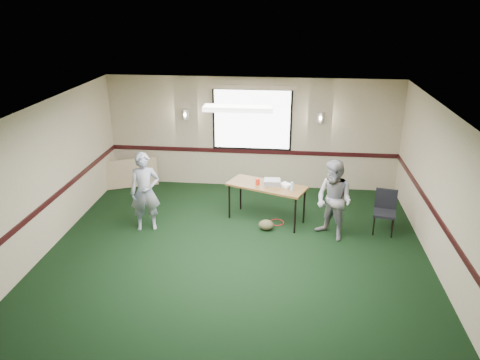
# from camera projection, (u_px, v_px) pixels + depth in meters

# --- Properties ---
(ground) EXTENTS (8.00, 8.00, 0.00)m
(ground) POSITION_uv_depth(u_px,v_px,m) (232.00, 272.00, 8.07)
(ground) COLOR black
(ground) RESTS_ON ground
(room_shell) EXTENTS (8.00, 8.02, 8.00)m
(room_shell) POSITION_uv_depth(u_px,v_px,m) (244.00, 148.00, 9.46)
(room_shell) COLOR tan
(room_shell) RESTS_ON ground
(folding_table) EXTENTS (1.74, 1.19, 0.81)m
(folding_table) POSITION_uv_depth(u_px,v_px,m) (267.00, 188.00, 9.66)
(folding_table) COLOR brown
(folding_table) RESTS_ON ground
(projector) EXTENTS (0.34, 0.28, 0.11)m
(projector) POSITION_uv_depth(u_px,v_px,m) (272.00, 182.00, 9.64)
(projector) COLOR gray
(projector) RESTS_ON folding_table
(game_console) EXTENTS (0.28, 0.28, 0.05)m
(game_console) POSITION_uv_depth(u_px,v_px,m) (286.00, 185.00, 9.57)
(game_console) COLOR white
(game_console) RESTS_ON folding_table
(red_cup) EXTENTS (0.09, 0.09, 0.13)m
(red_cup) POSITION_uv_depth(u_px,v_px,m) (258.00, 182.00, 9.63)
(red_cup) COLOR red
(red_cup) RESTS_ON folding_table
(water_bottle) EXTENTS (0.05, 0.05, 0.18)m
(water_bottle) POSITION_uv_depth(u_px,v_px,m) (292.00, 186.00, 9.34)
(water_bottle) COLOR #8DD0E8
(water_bottle) RESTS_ON folding_table
(duffel_bag) EXTENTS (0.34, 0.28, 0.22)m
(duffel_bag) POSITION_uv_depth(u_px,v_px,m) (266.00, 225.00, 9.49)
(duffel_bag) COLOR #454327
(duffel_bag) RESTS_ON ground
(cable_coil) EXTENTS (0.40, 0.40, 0.02)m
(cable_coil) POSITION_uv_depth(u_px,v_px,m) (277.00, 222.00, 9.82)
(cable_coil) COLOR red
(cable_coil) RESTS_ON ground
(folded_table) EXTENTS (1.33, 0.73, 0.70)m
(folded_table) POSITION_uv_depth(u_px,v_px,m) (130.00, 173.00, 11.57)
(folded_table) COLOR #A18263
(folded_table) RESTS_ON ground
(conference_chair) EXTENTS (0.50, 0.51, 0.86)m
(conference_chair) POSITION_uv_depth(u_px,v_px,m) (385.00, 208.00, 9.32)
(conference_chair) COLOR black
(conference_chair) RESTS_ON ground
(person_left) EXTENTS (0.67, 0.53, 1.61)m
(person_left) POSITION_uv_depth(u_px,v_px,m) (145.00, 192.00, 9.31)
(person_left) COLOR #3E528A
(person_left) RESTS_ON ground
(person_right) EXTENTS (0.97, 0.96, 1.58)m
(person_right) POSITION_uv_depth(u_px,v_px,m) (334.00, 200.00, 8.95)
(person_right) COLOR #7585B6
(person_right) RESTS_ON ground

